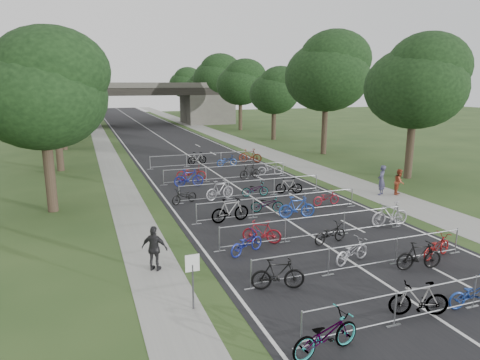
% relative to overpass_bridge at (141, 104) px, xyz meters
% --- Properties ---
extents(ground, '(200.00, 200.00, 0.00)m').
position_rel_overpass_bridge_xyz_m(ground, '(0.00, -65.00, -3.53)').
color(ground, '#29431C').
rests_on(ground, ground).
extents(road, '(11.00, 140.00, 0.01)m').
position_rel_overpass_bridge_xyz_m(road, '(0.00, -15.00, -3.53)').
color(road, black).
rests_on(road, ground).
extents(sidewalk_right, '(3.00, 140.00, 0.01)m').
position_rel_overpass_bridge_xyz_m(sidewalk_right, '(8.00, -15.00, -3.53)').
color(sidewalk_right, gray).
rests_on(sidewalk_right, ground).
extents(sidewalk_left, '(2.00, 140.00, 0.01)m').
position_rel_overpass_bridge_xyz_m(sidewalk_left, '(-7.50, -15.00, -3.53)').
color(sidewalk_left, gray).
rests_on(sidewalk_left, ground).
extents(lane_markings, '(0.12, 140.00, 0.00)m').
position_rel_overpass_bridge_xyz_m(lane_markings, '(0.00, -15.00, -3.53)').
color(lane_markings, silver).
rests_on(lane_markings, ground).
extents(overpass_bridge, '(31.00, 8.00, 7.05)m').
position_rel_overpass_bridge_xyz_m(overpass_bridge, '(0.00, 0.00, 0.00)').
color(overpass_bridge, '#4F4B46').
rests_on(overpass_bridge, ground).
extents(park_sign, '(0.45, 0.06, 1.83)m').
position_rel_overpass_bridge_xyz_m(park_sign, '(-6.80, -62.00, -2.27)').
color(park_sign, '#4C4C51').
rests_on(park_sign, ground).
extents(tree_left_0, '(6.72, 6.72, 10.25)m').
position_rel_overpass_bridge_xyz_m(tree_left_0, '(-11.39, -49.07, 2.96)').
color(tree_left_0, '#33261C').
rests_on(tree_left_0, ground).
extents(tree_right_0, '(7.17, 7.17, 10.93)m').
position_rel_overpass_bridge_xyz_m(tree_right_0, '(13.11, -49.07, 3.39)').
color(tree_right_0, '#33261C').
rests_on(tree_right_0, ground).
extents(tree_left_1, '(7.56, 7.56, 11.53)m').
position_rel_overpass_bridge_xyz_m(tree_left_1, '(-11.39, -37.07, 3.77)').
color(tree_left_1, '#33261C').
rests_on(tree_left_1, ground).
extents(tree_right_1, '(8.18, 8.18, 12.47)m').
position_rel_overpass_bridge_xyz_m(tree_right_1, '(13.11, -37.07, 4.37)').
color(tree_right_1, '#33261C').
rests_on(tree_right_1, ground).
extents(tree_left_2, '(8.40, 8.40, 12.81)m').
position_rel_overpass_bridge_xyz_m(tree_left_2, '(-11.39, -25.07, 4.58)').
color(tree_left_2, '#33261C').
rests_on(tree_left_2, ground).
extents(tree_right_2, '(6.16, 6.16, 9.39)m').
position_rel_overpass_bridge_xyz_m(tree_right_2, '(13.11, -25.07, 2.41)').
color(tree_right_2, '#33261C').
rests_on(tree_right_2, ground).
extents(tree_left_3, '(6.72, 6.72, 10.25)m').
position_rel_overpass_bridge_xyz_m(tree_left_3, '(-11.39, -13.07, 2.96)').
color(tree_left_3, '#33261C').
rests_on(tree_left_3, ground).
extents(tree_right_3, '(7.17, 7.17, 10.93)m').
position_rel_overpass_bridge_xyz_m(tree_right_3, '(13.11, -13.07, 3.39)').
color(tree_right_3, '#33261C').
rests_on(tree_right_3, ground).
extents(tree_left_4, '(7.56, 7.56, 11.53)m').
position_rel_overpass_bridge_xyz_m(tree_left_4, '(-11.39, -1.07, 3.77)').
color(tree_left_4, '#33261C').
rests_on(tree_left_4, ground).
extents(tree_right_4, '(8.18, 8.18, 12.47)m').
position_rel_overpass_bridge_xyz_m(tree_right_4, '(13.11, -1.07, 4.37)').
color(tree_right_4, '#33261C').
rests_on(tree_right_4, ground).
extents(tree_left_5, '(8.40, 8.40, 12.81)m').
position_rel_overpass_bridge_xyz_m(tree_left_5, '(-11.39, 10.93, 4.58)').
color(tree_left_5, '#33261C').
rests_on(tree_left_5, ground).
extents(tree_right_5, '(6.16, 6.16, 9.39)m').
position_rel_overpass_bridge_xyz_m(tree_right_5, '(13.11, 10.93, 2.41)').
color(tree_right_5, '#33261C').
rests_on(tree_right_5, ground).
extents(tree_left_6, '(6.72, 6.72, 10.25)m').
position_rel_overpass_bridge_xyz_m(tree_left_6, '(-11.39, 22.93, 2.96)').
color(tree_left_6, '#33261C').
rests_on(tree_left_6, ground).
extents(tree_right_6, '(7.17, 7.17, 10.93)m').
position_rel_overpass_bridge_xyz_m(tree_right_6, '(13.11, 22.93, 3.39)').
color(tree_right_6, '#33261C').
rests_on(tree_right_6, ground).
extents(barrier_row_0, '(9.70, 0.08, 1.10)m').
position_rel_overpass_bridge_xyz_m(barrier_row_0, '(0.00, -65.00, -2.99)').
color(barrier_row_0, '#93969B').
rests_on(barrier_row_0, ground).
extents(barrier_row_1, '(9.70, 0.08, 1.10)m').
position_rel_overpass_bridge_xyz_m(barrier_row_1, '(0.00, -61.40, -2.99)').
color(barrier_row_1, '#93969B').
rests_on(barrier_row_1, ground).
extents(barrier_row_2, '(9.70, 0.08, 1.10)m').
position_rel_overpass_bridge_xyz_m(barrier_row_2, '(0.00, -57.80, -2.99)').
color(barrier_row_2, '#93969B').
rests_on(barrier_row_2, ground).
extents(barrier_row_3, '(9.70, 0.08, 1.10)m').
position_rel_overpass_bridge_xyz_m(barrier_row_3, '(0.00, -54.00, -2.99)').
color(barrier_row_3, '#93969B').
rests_on(barrier_row_3, ground).
extents(barrier_row_4, '(9.70, 0.08, 1.10)m').
position_rel_overpass_bridge_xyz_m(barrier_row_4, '(0.00, -50.00, -2.99)').
color(barrier_row_4, '#93969B').
rests_on(barrier_row_4, ground).
extents(barrier_row_5, '(9.70, 0.08, 1.10)m').
position_rel_overpass_bridge_xyz_m(barrier_row_5, '(0.00, -45.00, -2.99)').
color(barrier_row_5, '#93969B').
rests_on(barrier_row_5, ground).
extents(barrier_row_6, '(9.70, 0.08, 1.10)m').
position_rel_overpass_bridge_xyz_m(barrier_row_6, '(0.00, -39.00, -2.99)').
color(barrier_row_6, '#93969B').
rests_on(barrier_row_6, ground).
extents(bike_0, '(2.22, 1.08, 1.12)m').
position_rel_overpass_bridge_xyz_m(bike_0, '(-4.13, -65.44, -2.97)').
color(bike_0, '#93969B').
rests_on(bike_0, ground).
extents(bike_1, '(1.90, 1.13, 1.10)m').
position_rel_overpass_bridge_xyz_m(bike_1, '(-0.46, -64.77, -2.98)').
color(bike_1, '#93969B').
rests_on(bike_1, ground).
extents(bike_2, '(1.83, 0.81, 0.93)m').
position_rel_overpass_bridge_xyz_m(bike_2, '(1.51, -64.98, -3.07)').
color(bike_2, navy).
rests_on(bike_2, ground).
extents(bike_4, '(1.94, 1.02, 1.12)m').
position_rel_overpass_bridge_xyz_m(bike_4, '(-3.75, -61.74, -2.97)').
color(bike_4, black).
rests_on(bike_4, ground).
extents(bike_5, '(1.95, 1.14, 0.97)m').
position_rel_overpass_bridge_xyz_m(bike_5, '(-0.06, -60.73, -3.05)').
color(bike_5, '#AFAEB7').
rests_on(bike_5, ground).
extents(bike_6, '(1.92, 0.85, 1.11)m').
position_rel_overpass_bridge_xyz_m(bike_6, '(1.97, -62.14, -2.98)').
color(bike_6, black).
rests_on(bike_6, ground).
extents(bike_7, '(1.96, 1.15, 0.97)m').
position_rel_overpass_bridge_xyz_m(bike_7, '(3.46, -61.50, -3.05)').
color(bike_7, maroon).
rests_on(bike_7, ground).
extents(bike_8, '(1.91, 1.34, 0.95)m').
position_rel_overpass_bridge_xyz_m(bike_8, '(-3.62, -58.42, -3.06)').
color(bike_8, navy).
rests_on(bike_8, ground).
extents(bike_9, '(1.75, 1.33, 1.05)m').
position_rel_overpass_bridge_xyz_m(bike_9, '(-2.55, -57.54, -3.01)').
color(bike_9, maroon).
rests_on(bike_9, ground).
extents(bike_10, '(1.80, 0.88, 0.91)m').
position_rel_overpass_bridge_xyz_m(bike_10, '(0.28, -58.60, -3.08)').
color(bike_10, black).
rests_on(bike_10, ground).
extents(bike_11, '(2.09, 0.67, 1.24)m').
position_rel_overpass_bridge_xyz_m(bike_11, '(4.30, -57.63, -2.91)').
color(bike_11, '#9B9AA1').
rests_on(bike_11, ground).
extents(bike_12, '(2.11, 0.76, 1.24)m').
position_rel_overpass_bridge_xyz_m(bike_12, '(-2.88, -54.24, -2.91)').
color(bike_12, '#93969B').
rests_on(bike_12, ground).
extents(bike_13, '(1.90, 1.20, 0.94)m').
position_rel_overpass_bridge_xyz_m(bike_13, '(-0.43, -53.35, -3.06)').
color(bike_13, '#93969B').
rests_on(bike_13, ground).
extents(bike_14, '(2.02, 0.93, 1.17)m').
position_rel_overpass_bridge_xyz_m(bike_14, '(0.61, -54.83, -2.95)').
color(bike_14, '#1C3E9D').
rests_on(bike_14, ground).
extents(bike_15, '(1.73, 0.65, 0.90)m').
position_rel_overpass_bridge_xyz_m(bike_15, '(3.35, -53.27, -3.08)').
color(bike_15, maroon).
rests_on(bike_15, ground).
extents(bike_16, '(1.83, 1.23, 0.91)m').
position_rel_overpass_bridge_xyz_m(bike_16, '(-4.30, -50.06, -3.08)').
color(bike_16, black).
rests_on(bike_16, ground).
extents(bike_17, '(2.07, 1.10, 1.19)m').
position_rel_overpass_bridge_xyz_m(bike_17, '(-2.07, -49.94, -2.94)').
color(bike_17, '#A7A7AE').
rests_on(bike_17, ground).
extents(bike_18, '(1.78, 0.76, 0.91)m').
position_rel_overpass_bridge_xyz_m(bike_18, '(0.23, -49.99, -3.08)').
color(bike_18, '#93969B').
rests_on(bike_18, ground).
extents(bike_19, '(1.78, 1.05, 1.03)m').
position_rel_overpass_bridge_xyz_m(bike_19, '(2.54, -50.12, -3.02)').
color(bike_19, '#93969B').
rests_on(bike_19, ground).
extents(bike_20, '(2.07, 0.71, 1.22)m').
position_rel_overpass_bridge_xyz_m(bike_20, '(-3.05, -46.04, -2.92)').
color(bike_20, navy).
rests_on(bike_20, ground).
extents(bike_21, '(2.27, 1.30, 1.13)m').
position_rel_overpass_bridge_xyz_m(bike_21, '(-2.45, -44.26, -2.97)').
color(bike_21, maroon).
rests_on(bike_21, ground).
extents(bike_22, '(1.82, 0.84, 1.05)m').
position_rel_overpass_bridge_xyz_m(bike_22, '(1.81, -45.13, -3.01)').
color(bike_22, black).
rests_on(bike_22, ground).
extents(bike_23, '(2.05, 1.09, 1.02)m').
position_rel_overpass_bridge_xyz_m(bike_23, '(3.75, -44.45, -3.02)').
color(bike_23, gray).
rests_on(bike_23, ground).
extents(bike_25, '(1.88, 0.88, 1.09)m').
position_rel_overpass_bridge_xyz_m(bike_25, '(-0.40, -38.20, -2.99)').
color(bike_25, '#93969B').
rests_on(bike_25, ground).
extents(bike_26, '(1.88, 0.78, 0.97)m').
position_rel_overpass_bridge_xyz_m(bike_26, '(1.74, -39.94, -3.05)').
color(bike_26, navy).
rests_on(bike_26, ground).
extents(bike_27, '(2.09, 1.50, 1.24)m').
position_rel_overpass_bridge_xyz_m(bike_27, '(4.30, -38.92, -2.91)').
color(bike_27, maroon).
rests_on(bike_27, ground).
extents(pedestrian_a, '(0.83, 0.77, 1.91)m').
position_rel_overpass_bridge_xyz_m(pedestrian_a, '(7.88, -52.41, -2.58)').
color(pedestrian_a, '#383753').
rests_on(pedestrian_a, ground).
extents(pedestrian_b, '(1.01, 0.98, 1.64)m').
position_rel_overpass_bridge_xyz_m(pedestrian_b, '(9.01, -52.73, -2.71)').
color(pedestrian_b, '#983D21').
rests_on(pedestrian_b, ground).
extents(pedestrian_c, '(1.09, 0.91, 1.75)m').
position_rel_overpass_bridge_xyz_m(pedestrian_c, '(-7.45, -58.73, -2.66)').
color(pedestrian_c, '#232325').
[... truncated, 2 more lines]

